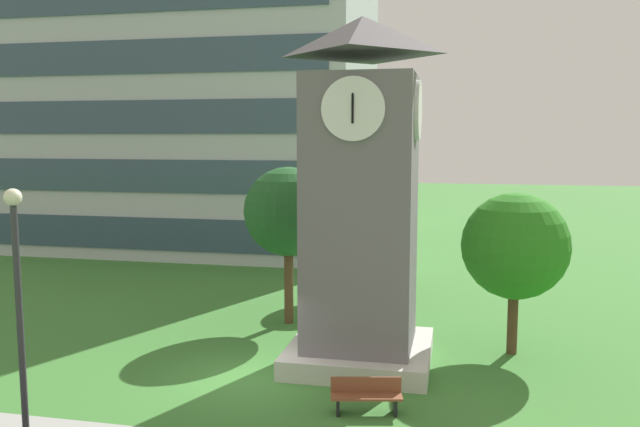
{
  "coord_description": "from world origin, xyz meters",
  "views": [
    {
      "loc": [
        5.79,
        -17.08,
        6.97
      ],
      "look_at": [
        1.48,
        3.07,
        4.49
      ],
      "focal_mm": 36.22,
      "sensor_mm": 36.0,
      "label": 1
    }
  ],
  "objects_px": {
    "clock_tower": "(361,213)",
    "park_bench": "(366,395)",
    "tree_by_building": "(355,229)",
    "tree_streetside": "(288,212)",
    "street_lamp": "(18,296)",
    "tree_near_tower": "(515,246)"
  },
  "relations": [
    {
      "from": "street_lamp",
      "to": "tree_by_building",
      "type": "relative_size",
      "value": 1.33
    },
    {
      "from": "tree_streetside",
      "to": "street_lamp",
      "type": "bearing_deg",
      "value": -104.02
    },
    {
      "from": "tree_streetside",
      "to": "tree_by_building",
      "type": "bearing_deg",
      "value": 66.82
    },
    {
      "from": "clock_tower",
      "to": "street_lamp",
      "type": "xyz_separation_m",
      "value": [
        -6.06,
        -7.63,
        -1.01
      ]
    },
    {
      "from": "tree_streetside",
      "to": "clock_tower",
      "type": "bearing_deg",
      "value": -48.32
    },
    {
      "from": "park_bench",
      "to": "tree_streetside",
      "type": "bearing_deg",
      "value": 118.49
    },
    {
      "from": "park_bench",
      "to": "tree_streetside",
      "type": "height_order",
      "value": "tree_streetside"
    },
    {
      "from": "tree_near_tower",
      "to": "street_lamp",
      "type": "bearing_deg",
      "value": -138.55
    },
    {
      "from": "tree_near_tower",
      "to": "tree_streetside",
      "type": "bearing_deg",
      "value": 167.1
    },
    {
      "from": "street_lamp",
      "to": "tree_streetside",
      "type": "height_order",
      "value": "street_lamp"
    },
    {
      "from": "tree_by_building",
      "to": "tree_streetside",
      "type": "distance_m",
      "value": 4.73
    },
    {
      "from": "tree_by_building",
      "to": "tree_streetside",
      "type": "height_order",
      "value": "tree_streetside"
    },
    {
      "from": "tree_by_building",
      "to": "tree_streetside",
      "type": "bearing_deg",
      "value": -113.18
    },
    {
      "from": "clock_tower",
      "to": "park_bench",
      "type": "bearing_deg",
      "value": -79.12
    },
    {
      "from": "clock_tower",
      "to": "tree_by_building",
      "type": "relative_size",
      "value": 2.35
    },
    {
      "from": "clock_tower",
      "to": "tree_near_tower",
      "type": "height_order",
      "value": "clock_tower"
    },
    {
      "from": "street_lamp",
      "to": "clock_tower",
      "type": "bearing_deg",
      "value": 51.54
    },
    {
      "from": "tree_near_tower",
      "to": "clock_tower",
      "type": "bearing_deg",
      "value": -158.48
    },
    {
      "from": "tree_by_building",
      "to": "street_lamp",
      "type": "bearing_deg",
      "value": -106.61
    },
    {
      "from": "street_lamp",
      "to": "tree_by_building",
      "type": "height_order",
      "value": "street_lamp"
    },
    {
      "from": "clock_tower",
      "to": "tree_by_building",
      "type": "xyz_separation_m",
      "value": [
        -1.44,
        7.86,
        -1.65
      ]
    },
    {
      "from": "tree_near_tower",
      "to": "tree_streetside",
      "type": "height_order",
      "value": "tree_streetside"
    }
  ]
}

